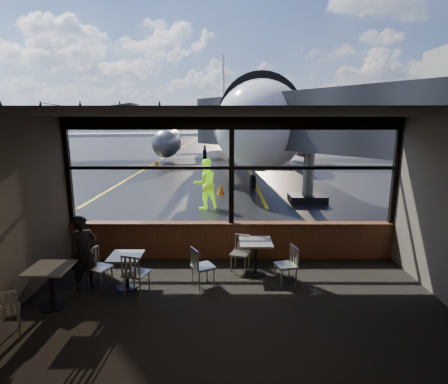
{
  "coord_description": "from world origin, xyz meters",
  "views": [
    {
      "loc": [
        -0.15,
        -8.34,
        3.4
      ],
      "look_at": [
        -0.19,
        1.0,
        1.5
      ],
      "focal_mm": 28.0,
      "sensor_mm": 36.0,
      "label": 1
    }
  ],
  "objects_px": {
    "cone_wing": "(156,163)",
    "airliner": "(233,92)",
    "cafe_table_mid": "(127,272)",
    "chair_near_w": "(203,267)",
    "cafe_table_left": "(52,287)",
    "chair_mid_w": "(100,268)",
    "chair_near_n": "(240,254)",
    "ground_crew": "(205,184)",
    "jet_bridge": "(321,146)",
    "passenger": "(84,253)",
    "chair_near_e": "(286,266)",
    "chair_left_s": "(6,312)",
    "chair_mid_s": "(136,274)",
    "cone_nose": "(221,189)",
    "cafe_table_near": "(255,258)"
  },
  "relations": [
    {
      "from": "cone_wing",
      "to": "airliner",
      "type": "bearing_deg",
      "value": 33.89
    },
    {
      "from": "cafe_table_mid",
      "to": "chair_near_w",
      "type": "height_order",
      "value": "chair_near_w"
    },
    {
      "from": "cafe_table_left",
      "to": "chair_mid_w",
      "type": "bearing_deg",
      "value": 52.62
    },
    {
      "from": "chair_near_n",
      "to": "ground_crew",
      "type": "distance_m",
      "value": 6.07
    },
    {
      "from": "jet_bridge",
      "to": "cone_wing",
      "type": "xyz_separation_m",
      "value": [
        -9.05,
        12.79,
        -2.2
      ]
    },
    {
      "from": "chair_near_w",
      "to": "passenger",
      "type": "xyz_separation_m",
      "value": [
        -2.41,
        -0.11,
        0.34
      ]
    },
    {
      "from": "cone_wing",
      "to": "cafe_table_left",
      "type": "bearing_deg",
      "value": -84.22
    },
    {
      "from": "airliner",
      "to": "passenger",
      "type": "xyz_separation_m",
      "value": [
        -3.51,
        -23.96,
        -5.08
      ]
    },
    {
      "from": "chair_near_e",
      "to": "chair_mid_w",
      "type": "xyz_separation_m",
      "value": [
        -3.87,
        -0.14,
        -0.0
      ]
    },
    {
      "from": "chair_left_s",
      "to": "chair_near_w",
      "type": "bearing_deg",
      "value": -0.16
    },
    {
      "from": "airliner",
      "to": "chair_near_w",
      "type": "relative_size",
      "value": 44.05
    },
    {
      "from": "chair_mid_s",
      "to": "chair_mid_w",
      "type": "distance_m",
      "value": 0.91
    },
    {
      "from": "ground_crew",
      "to": "chair_left_s",
      "type": "bearing_deg",
      "value": 45.15
    },
    {
      "from": "cone_nose",
      "to": "cone_wing",
      "type": "relative_size",
      "value": 1.02
    },
    {
      "from": "cafe_table_left",
      "to": "chair_mid_s",
      "type": "height_order",
      "value": "chair_mid_s"
    },
    {
      "from": "chair_left_s",
      "to": "cone_wing",
      "type": "bearing_deg",
      "value": 65.11
    },
    {
      "from": "jet_bridge",
      "to": "ground_crew",
      "type": "bearing_deg",
      "value": -175.51
    },
    {
      "from": "chair_near_w",
      "to": "cone_wing",
      "type": "relative_size",
      "value": 1.75
    },
    {
      "from": "chair_near_w",
      "to": "cone_nose",
      "type": "relative_size",
      "value": 1.71
    },
    {
      "from": "cafe_table_left",
      "to": "chair_near_n",
      "type": "xyz_separation_m",
      "value": [
        3.55,
        1.6,
        0.03
      ]
    },
    {
      "from": "chair_mid_s",
      "to": "chair_left_s",
      "type": "height_order",
      "value": "chair_mid_s"
    },
    {
      "from": "cafe_table_near",
      "to": "chair_near_w",
      "type": "xyz_separation_m",
      "value": [
        -1.13,
        -0.61,
        0.04
      ]
    },
    {
      "from": "jet_bridge",
      "to": "chair_near_e",
      "type": "bearing_deg",
      "value": -109.58
    },
    {
      "from": "jet_bridge",
      "to": "cone_nose",
      "type": "bearing_deg",
      "value": 149.46
    },
    {
      "from": "chair_left_s",
      "to": "passenger",
      "type": "relative_size",
      "value": 0.54
    },
    {
      "from": "ground_crew",
      "to": "cone_wing",
      "type": "xyz_separation_m",
      "value": [
        -4.51,
        13.15,
        -0.73
      ]
    },
    {
      "from": "chair_near_n",
      "to": "chair_mid_s",
      "type": "bearing_deg",
      "value": 46.96
    },
    {
      "from": "airliner",
      "to": "cone_wing",
      "type": "bearing_deg",
      "value": -149.63
    },
    {
      "from": "cone_wing",
      "to": "cone_nose",
      "type": "bearing_deg",
      "value": -64.1
    },
    {
      "from": "chair_mid_s",
      "to": "cafe_table_near",
      "type": "bearing_deg",
      "value": 38.51
    },
    {
      "from": "cafe_table_near",
      "to": "cafe_table_left",
      "type": "xyz_separation_m",
      "value": [
        -3.88,
        -1.44,
        0.0
      ]
    },
    {
      "from": "chair_left_s",
      "to": "cone_nose",
      "type": "distance_m",
      "value": 11.61
    },
    {
      "from": "chair_near_w",
      "to": "cone_nose",
      "type": "bearing_deg",
      "value": 149.65
    },
    {
      "from": "jet_bridge",
      "to": "passenger",
      "type": "height_order",
      "value": "jet_bridge"
    },
    {
      "from": "airliner",
      "to": "chair_near_w",
      "type": "height_order",
      "value": "airliner"
    },
    {
      "from": "chair_near_w",
      "to": "chair_mid_w",
      "type": "relative_size",
      "value": 1.04
    },
    {
      "from": "chair_mid_s",
      "to": "chair_near_n",
      "type": "bearing_deg",
      "value": 45.17
    },
    {
      "from": "airliner",
      "to": "cafe_table_near",
      "type": "bearing_deg",
      "value": -93.43
    },
    {
      "from": "cafe_table_mid",
      "to": "cone_nose",
      "type": "height_order",
      "value": "cafe_table_mid"
    },
    {
      "from": "chair_near_n",
      "to": "chair_mid_w",
      "type": "bearing_deg",
      "value": 33.78
    },
    {
      "from": "cafe_table_left",
      "to": "chair_near_e",
      "type": "xyz_separation_m",
      "value": [
        4.48,
        0.94,
        0.03
      ]
    },
    {
      "from": "chair_near_w",
      "to": "chair_mid_w",
      "type": "height_order",
      "value": "chair_near_w"
    },
    {
      "from": "cafe_table_near",
      "to": "chair_near_e",
      "type": "distance_m",
      "value": 0.78
    },
    {
      "from": "cafe_table_mid",
      "to": "airliner",
      "type": "bearing_deg",
      "value": 83.63
    },
    {
      "from": "ground_crew",
      "to": "cone_nose",
      "type": "distance_m",
      "value": 2.85
    },
    {
      "from": "chair_near_w",
      "to": "chair_left_s",
      "type": "xyz_separation_m",
      "value": [
        -3.04,
        -1.72,
        -0.01
      ]
    },
    {
      "from": "cafe_table_left",
      "to": "chair_near_n",
      "type": "bearing_deg",
      "value": 24.34
    },
    {
      "from": "cafe_table_near",
      "to": "chair_left_s",
      "type": "xyz_separation_m",
      "value": [
        -4.17,
        -2.33,
        0.03
      ]
    },
    {
      "from": "chair_mid_s",
      "to": "passenger",
      "type": "xyz_separation_m",
      "value": [
        -1.12,
        0.26,
        0.33
      ]
    },
    {
      "from": "chair_mid_s",
      "to": "cone_wing",
      "type": "distance_m",
      "value": 20.54
    }
  ]
}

